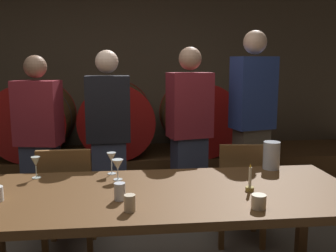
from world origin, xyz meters
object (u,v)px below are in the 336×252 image
guest_far_left (40,144)px  guest_center_right (189,136)px  dining_table (162,202)px  wine_glass_left (36,163)px  wine_barrel_left (35,119)px  cup_center_right (130,203)px  chair_right (241,188)px  cup_center_left (120,191)px  chair_left (67,196)px  guest_center_left (109,141)px  pitcher (271,155)px  candle_center (250,184)px  cup_far_right (259,202)px  wine_glass_center (111,158)px  guest_far_right (252,125)px  wine_glass_right (118,165)px  wine_barrel_center (117,118)px  wine_barrel_right (197,117)px

guest_far_left → guest_center_right: guest_center_right is taller
dining_table → wine_glass_left: size_ratio=16.31×
wine_barrel_left → cup_center_right: (1.06, -2.57, -0.07)m
chair_right → cup_center_left: 1.34m
chair_left → guest_center_left: size_ratio=0.54×
guest_center_left → pitcher: guest_center_left is taller
pitcher → candle_center: bearing=-124.3°
guest_center_left → chair_right: bearing=157.7°
guest_far_left → cup_center_right: (0.78, -1.48, -0.01)m
chair_right → guest_center_right: 0.68m
dining_table → cup_far_right: size_ratio=30.28×
guest_center_right → wine_glass_center: guest_center_right is taller
guest_center_left → guest_far_right: 1.35m
wine_glass_left → wine_glass_center: bearing=4.6°
wine_barrel_left → chair_left: wine_barrel_left is taller
cup_center_left → wine_glass_right: bearing=92.9°
guest_far_left → cup_center_right: 1.68m
wine_barrel_center → guest_far_right: 1.66m
wine_glass_center → cup_center_left: size_ratio=1.53×
wine_barrel_left → wine_glass_right: size_ratio=6.45×
chair_right → wine_glass_center: (-1.04, -0.34, 0.37)m
cup_center_left → guest_far_right: bearing=48.1°
guest_center_right → cup_center_left: guest_center_right is taller
cup_center_left → wine_glass_center: bearing=97.0°
dining_table → cup_far_right: (0.49, -0.33, 0.10)m
wine_barrel_left → wine_glass_center: 2.10m
chair_left → wine_glass_right: wine_glass_right is taller
chair_left → pitcher: (1.52, -0.31, 0.36)m
wine_glass_center → cup_center_right: wine_glass_center is taller
wine_barrel_right → wine_glass_right: wine_barrel_right is taller
candle_center → pitcher: (0.31, 0.45, 0.06)m
wine_glass_left → cup_center_left: wine_glass_left is taller
chair_left → guest_far_right: guest_far_right is taller
guest_center_left → cup_center_left: guest_center_left is taller
pitcher → cup_center_right: bearing=-146.2°
guest_far_right → cup_far_right: guest_far_right is taller
wine_barrel_left → cup_center_right: size_ratio=9.97×
wine_glass_right → cup_center_left: (0.02, -0.38, -0.05)m
guest_far_right → wine_glass_right: size_ratio=13.00×
wine_barrel_center → dining_table: (0.31, -2.28, -0.18)m
wine_barrel_left → chair_left: (0.58, -1.57, -0.38)m
chair_right → guest_center_left: guest_center_left is taller
guest_center_right → candle_center: size_ratio=9.57×
wine_barrel_center → wine_barrel_right: (0.95, 0.00, 0.00)m
chair_left → pitcher: pitcher is taller
pitcher → cup_center_left: (-1.09, -0.52, -0.05)m
wine_glass_left → cup_center_right: size_ratio=1.63×
guest_center_left → wine_barrel_center: bearing=-94.3°
wine_barrel_center → pitcher: 2.21m
wine_barrel_left → chair_right: bearing=-37.8°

